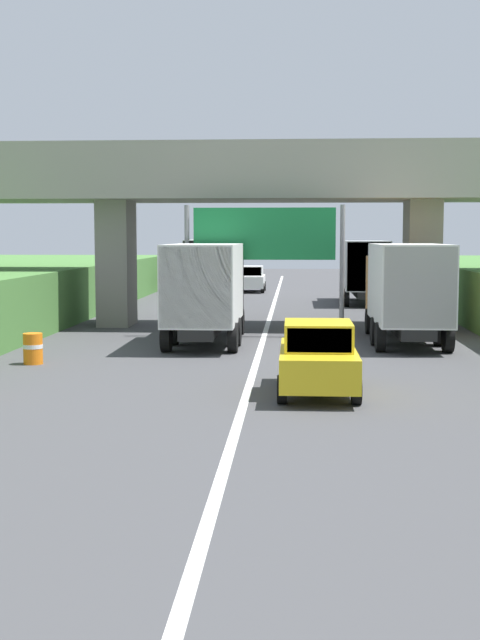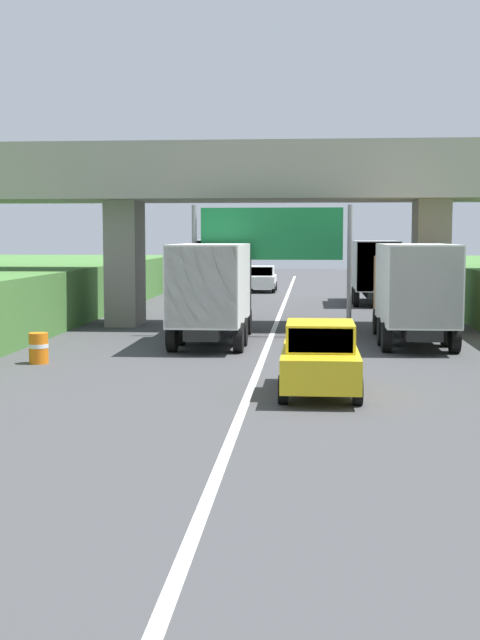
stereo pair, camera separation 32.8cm
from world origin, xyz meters
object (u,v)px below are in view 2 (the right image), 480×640
truck_silver (374,268)px  truck_orange (413,288)px  overhead_highway_sign (271,241)px  truck_blue (218,262)px  car_yellow (320,358)px  truck_black (213,288)px  car_white (262,279)px  construction_barrel_4 (39,348)px

truck_silver → truck_orange: bearing=-89.8°
overhead_highway_sign → truck_blue: bearing=100.6°
truck_blue → car_yellow: 37.30m
overhead_highway_sign → truck_blue: (-4.75, 25.32, -1.58)m
truck_orange → car_yellow: bearing=-108.6°
truck_orange → car_yellow: 10.30m
truck_black → car_yellow: size_ratio=1.78×
truck_blue → car_white: bearing=-4.6°
overhead_highway_sign → car_white: bearing=94.0°
car_white → truck_black: bearing=-90.3°
truck_silver → truck_black: bearing=-110.8°
overhead_highway_sign → construction_barrel_4: (-6.46, -7.23, -3.06)m
overhead_highway_sign → truck_black: (-1.91, -2.15, -1.58)m
truck_orange → construction_barrel_4: truck_orange is taller
car_white → construction_barrel_4: (-4.70, -32.31, -0.40)m
overhead_highway_sign → truck_orange: bearing=-19.0°
truck_black → car_white: 27.25m
overhead_highway_sign → car_white: size_ratio=1.43×
overhead_highway_sign → construction_barrel_4: bearing=-131.8°
truck_silver → car_white: truck_silver is taller
truck_silver → truck_orange: 17.46m
truck_silver → construction_barrel_4: (-11.35, -22.99, -1.47)m
overhead_highway_sign → truck_orange: 5.46m
car_yellow → overhead_highway_sign: bearing=98.3°
truck_silver → truck_orange: same height
overhead_highway_sign → truck_black: bearing=-131.6°
overhead_highway_sign → truck_silver: size_ratio=0.81×
truck_orange → truck_blue: bearing=109.7°
truck_black → car_white: truck_black is taller
overhead_highway_sign → construction_barrel_4: 10.17m
truck_silver → truck_black: 19.16m
car_yellow → truck_blue: bearing=99.9°
truck_black → construction_barrel_4: (-4.55, -5.08, -1.47)m
overhead_highway_sign → car_white: (-1.76, 25.08, -2.66)m
truck_silver → truck_black: (-6.80, -17.91, 0.00)m
truck_silver → overhead_highway_sign: bearing=-107.2°
truck_orange → truck_black: 6.87m
truck_silver → truck_blue: (-9.65, 9.56, 0.00)m
truck_orange → truck_black: size_ratio=1.00×
overhead_highway_sign → truck_blue: overhead_highway_sign is taller
truck_orange → truck_black: bearing=-176.2°
overhead_highway_sign → truck_silver: (4.89, 15.76, -1.58)m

